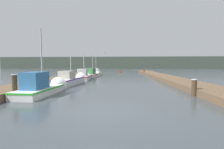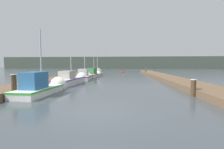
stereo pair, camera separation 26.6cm
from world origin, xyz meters
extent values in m
plane|color=#3D4449|center=(0.00, 0.00, 0.00)|extent=(200.00, 200.00, 0.00)
cube|color=brown|center=(-6.53, 16.00, 0.21)|extent=(2.59, 40.00, 0.41)
cube|color=brown|center=(6.53, 16.00, 0.21)|extent=(2.59, 40.00, 0.41)
cube|color=#424C42|center=(0.00, 73.06, 2.89)|extent=(120.00, 16.00, 5.78)
cube|color=silver|center=(-4.37, 3.11, 0.23)|extent=(1.60, 3.76, 0.46)
cube|color=green|center=(-4.37, 3.11, 0.40)|extent=(1.63, 3.79, 0.10)
cone|color=silver|center=(-4.30, 5.30, 0.23)|extent=(1.42, 0.73, 1.40)
cube|color=#2D6699|center=(-4.39, 2.64, 0.96)|extent=(1.06, 1.46, 1.01)
cylinder|color=#B2B2B7|center=(-4.36, 3.38, 2.32)|extent=(0.08, 0.08, 3.73)
cube|color=silver|center=(-4.29, 8.18, 0.30)|extent=(1.80, 4.60, 0.61)
cube|color=#692DA5|center=(-4.29, 8.18, 0.55)|extent=(1.83, 4.64, 0.10)
cone|color=silver|center=(-4.08, 10.96, 0.30)|extent=(1.47, 1.17, 1.39)
cube|color=#B2AD9E|center=(-4.33, 7.62, 0.96)|extent=(1.20, 1.43, 0.71)
cylinder|color=#B2B2B7|center=(-4.26, 8.52, 1.71)|extent=(0.08, 0.08, 2.20)
cube|color=silver|center=(-4.17, 13.01, 0.26)|extent=(2.00, 4.84, 0.52)
cube|color=red|center=(-4.17, 13.01, 0.46)|extent=(2.03, 4.87, 0.10)
cone|color=silver|center=(-4.42, 15.83, 0.26)|extent=(1.59, 1.09, 1.51)
cube|color=silver|center=(-4.12, 12.42, 0.95)|extent=(1.18, 1.67, 0.86)
cylinder|color=#B2B2B7|center=(-4.20, 13.36, 1.88)|extent=(0.08, 0.08, 2.72)
cube|color=silver|center=(-3.98, 17.64, 0.24)|extent=(1.92, 5.20, 0.48)
cube|color=red|center=(-3.98, 17.64, 0.42)|extent=(1.95, 5.23, 0.10)
cone|color=silver|center=(-3.78, 20.83, 0.24)|extent=(1.60, 1.36, 1.52)
cube|color=#387A42|center=(-4.02, 17.00, 0.92)|extent=(1.16, 2.05, 0.88)
cylinder|color=#B2B2B7|center=(-3.96, 18.02, 2.07)|extent=(0.08, 0.08, 3.18)
cube|color=silver|center=(-4.25, 22.51, 0.26)|extent=(1.91, 4.93, 0.52)
cube|color=#14BE11|center=(-4.25, 22.51, 0.46)|extent=(1.94, 4.96, 0.10)
cone|color=silver|center=(-4.47, 25.47, 0.26)|extent=(1.55, 1.21, 1.47)
cube|color=silver|center=(-4.20, 21.91, 0.88)|extent=(1.32, 2.02, 0.70)
cylinder|color=#B2B2B7|center=(-4.27, 22.87, 2.47)|extent=(0.08, 0.08, 3.89)
cylinder|color=#473523|center=(5.48, 26.40, 0.55)|extent=(0.21, 0.21, 1.10)
cylinder|color=silver|center=(5.48, 26.40, 1.12)|extent=(0.24, 0.24, 0.04)
cylinder|color=#473523|center=(5.15, 3.41, 0.49)|extent=(0.29, 0.29, 0.99)
cylinder|color=silver|center=(5.15, 3.41, 1.01)|extent=(0.34, 0.34, 0.04)
cylinder|color=#473523|center=(-5.28, 2.11, 0.66)|extent=(0.27, 0.27, 1.31)
cylinder|color=silver|center=(-5.28, 2.11, 1.33)|extent=(0.31, 0.31, 0.04)
sphere|color=red|center=(0.47, 31.30, 0.15)|extent=(0.54, 0.54, 0.54)
cylinder|color=black|center=(0.47, 31.30, 0.67)|extent=(0.06, 0.06, 0.50)
ellipsoid|color=white|center=(-1.91, 16.47, 3.67)|extent=(0.24, 0.31, 0.12)
cube|color=gray|center=(-1.78, 16.42, 3.69)|extent=(0.30, 0.22, 0.07)
cube|color=gray|center=(-2.03, 16.53, 3.69)|extent=(0.30, 0.22, 0.07)
camera|label=1|loc=(0.78, -5.90, 1.89)|focal=24.00mm
camera|label=2|loc=(1.04, -5.88, 1.89)|focal=24.00mm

